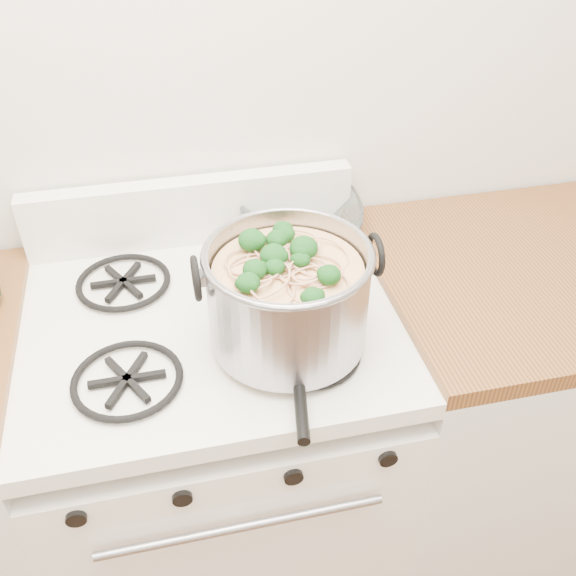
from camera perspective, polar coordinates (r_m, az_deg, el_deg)
The scene contains 6 objects.
gas_range at distance 1.67m, azimuth -5.69°, elevation -14.99°, with size 0.76×0.66×0.92m.
counter_left at distance 1.71m, azimuth -23.50°, elevation -16.28°, with size 0.25×0.65×0.92m.
counter_right at distance 1.90m, azimuth 21.84°, elevation -8.79°, with size 1.00×0.65×0.92m.
stock_pot at distance 1.18m, azimuth -0.00°, elevation -0.78°, with size 0.34×0.31×0.21m.
spatula at distance 1.23m, azimuth 0.60°, elevation -4.22°, with size 0.29×0.31×0.02m, color black, non-canonical shape.
glass_bowl at distance 1.54m, azimuth 1.18°, elevation 5.64°, with size 0.12×0.12×0.03m, color white.
Camera 1 is at (-0.06, 0.25, 1.76)m, focal length 40.00 mm.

